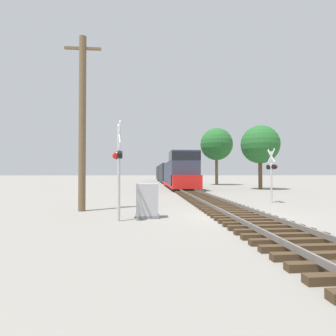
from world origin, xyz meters
The scene contains 9 objects.
ground_plane centered at (0.00, 0.00, 0.00)m, with size 400.00×400.00×0.00m, color gray.
rail_track_bed centered at (0.00, 0.00, 0.14)m, with size 2.60×160.00×0.31m.
freight_train centered at (0.00, 37.56, 1.88)m, with size 3.01×47.98×4.24m.
crossing_signal_near centered at (-5.11, -0.71, 2.36)m, with size 0.48×1.01×3.92m.
crossing_signal_far centered at (3.96, 4.93, 2.09)m, with size 0.34×1.00×3.45m.
relay_cabinet centered at (-3.96, -0.03, 0.71)m, with size 1.00×0.65×1.44m.
utility_pole centered at (-7.21, 2.18, 4.48)m, with size 1.80×0.35×8.78m.
tree_far_right centered at (9.18, 18.31, 5.21)m, with size 4.44×4.44×7.46m.
tree_mid_background centered at (7.10, 29.77, 6.48)m, with size 5.14×5.14×9.08m.
Camera 1 is at (-3.98, -11.18, 1.90)m, focal length 28.00 mm.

